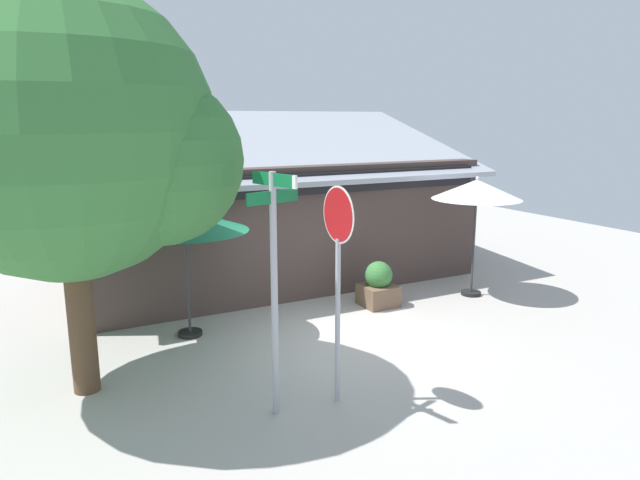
# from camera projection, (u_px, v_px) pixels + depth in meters

# --- Properties ---
(ground_plane) EXTENTS (28.00, 28.00, 0.10)m
(ground_plane) POSITION_uv_depth(u_px,v_px,m) (344.00, 343.00, 10.19)
(ground_plane) COLOR #ADA8A0
(cafe_building) EXTENTS (9.85, 5.14, 4.10)m
(cafe_building) POSITION_uv_depth(u_px,v_px,m) (267.00, 215.00, 14.13)
(cafe_building) COLOR #473833
(cafe_building) RESTS_ON ground
(street_sign_post) EXTENTS (0.78, 0.83, 3.25)m
(street_sign_post) POSITION_uv_depth(u_px,v_px,m) (274.00, 273.00, 7.27)
(street_sign_post) COLOR #A8AAB2
(street_sign_post) RESTS_ON ground
(stop_sign) EXTENTS (0.07, 0.77, 3.04)m
(stop_sign) POSITION_uv_depth(u_px,v_px,m) (338.00, 255.00, 7.58)
(stop_sign) COLOR #A8AAB2
(stop_sign) RESTS_ON ground
(patio_umbrella_forest_green_left) EXTENTS (2.26, 2.26, 2.40)m
(patio_umbrella_forest_green_left) POSITION_uv_depth(u_px,v_px,m) (185.00, 222.00, 9.98)
(patio_umbrella_forest_green_left) COLOR black
(patio_umbrella_forest_green_left) RESTS_ON ground
(patio_umbrella_ivory_center) EXTENTS (1.94, 1.94, 2.67)m
(patio_umbrella_ivory_center) POSITION_uv_depth(u_px,v_px,m) (477.00, 191.00, 12.32)
(patio_umbrella_ivory_center) COLOR black
(patio_umbrella_ivory_center) RESTS_ON ground
(shade_tree) EXTENTS (4.28, 4.03, 5.75)m
(shade_tree) POSITION_uv_depth(u_px,v_px,m) (79.00, 136.00, 7.56)
(shade_tree) COLOR brown
(shade_tree) RESTS_ON ground
(sidewalk_planter) EXTENTS (0.71, 0.71, 0.96)m
(sidewalk_planter) POSITION_uv_depth(u_px,v_px,m) (378.00, 286.00, 12.00)
(sidewalk_planter) COLOR brown
(sidewalk_planter) RESTS_ON ground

